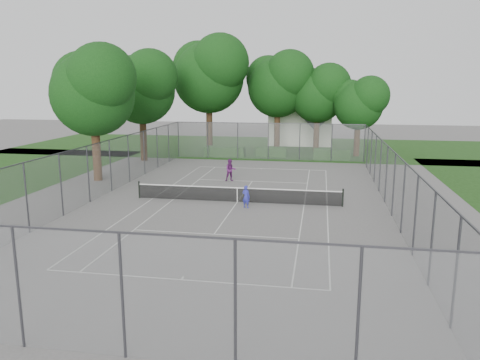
% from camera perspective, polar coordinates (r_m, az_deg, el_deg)
% --- Properties ---
extents(ground, '(120.00, 120.00, 0.00)m').
position_cam_1_polar(ground, '(28.98, -0.34, -2.72)').
color(ground, '#615E5C').
rests_on(ground, ground).
extents(grass_far, '(60.00, 20.00, 0.00)m').
position_cam_1_polar(grass_far, '(54.34, 4.52, 4.01)').
color(grass_far, '#1A3E11').
rests_on(grass_far, ground).
extents(court_markings, '(11.03, 23.83, 0.01)m').
position_cam_1_polar(court_markings, '(28.98, -0.34, -2.71)').
color(court_markings, silver).
rests_on(court_markings, ground).
extents(tennis_net, '(12.87, 0.10, 1.10)m').
position_cam_1_polar(tennis_net, '(28.86, -0.34, -1.73)').
color(tennis_net, black).
rests_on(tennis_net, ground).
extents(perimeter_fence, '(18.08, 34.08, 3.52)m').
position_cam_1_polar(perimeter_fence, '(28.59, -0.34, 0.80)').
color(perimeter_fence, '#38383D').
rests_on(perimeter_fence, ground).
extents(tree_far_left, '(8.53, 7.79, 12.27)m').
position_cam_1_polar(tree_far_left, '(50.27, -3.74, 13.04)').
color(tree_far_left, '#382314').
rests_on(tree_far_left, ground).
extents(tree_far_midleft, '(7.47, 6.82, 10.74)m').
position_cam_1_polar(tree_far_midleft, '(51.37, 4.73, 11.82)').
color(tree_far_midleft, '#382314').
rests_on(tree_far_midleft, ground).
extents(tree_far_midright, '(6.49, 5.93, 9.33)m').
position_cam_1_polar(tree_far_midright, '(50.68, 9.56, 10.61)').
color(tree_far_midright, '#382314').
rests_on(tree_far_midright, ground).
extents(tree_far_right, '(5.56, 5.08, 8.00)m').
position_cam_1_polar(tree_far_right, '(48.41, 14.37, 9.28)').
color(tree_far_right, '#382314').
rests_on(tree_far_right, ground).
extents(tree_side_back, '(7.18, 6.56, 10.33)m').
position_cam_1_polar(tree_side_back, '(45.15, -11.88, 11.28)').
color(tree_side_back, '#382314').
rests_on(tree_side_back, ground).
extents(tree_side_front, '(7.02, 6.41, 10.09)m').
position_cam_1_polar(tree_side_front, '(36.37, -17.46, 10.71)').
color(tree_side_front, '#382314').
rests_on(tree_side_front, ground).
extents(hedge_left, '(4.05, 1.21, 1.01)m').
position_cam_1_polar(hedge_left, '(47.08, -1.88, 3.48)').
color(hedge_left, '#1E4817').
rests_on(hedge_left, ground).
extents(hedge_mid, '(3.07, 0.88, 0.96)m').
position_cam_1_polar(hedge_mid, '(47.20, 3.84, 3.45)').
color(hedge_mid, '#1E4817').
rests_on(hedge_mid, ground).
extents(hedge_right, '(3.45, 1.26, 1.03)m').
position_cam_1_polar(hedge_right, '(46.05, 11.10, 3.10)').
color(hedge_right, '#1E4817').
rests_on(hedge_right, ground).
extents(house, '(7.33, 5.68, 9.13)m').
position_cam_1_polar(house, '(57.42, 7.42, 8.04)').
color(house, white).
rests_on(house, ground).
extents(girl_player, '(0.58, 0.49, 1.35)m').
position_cam_1_polar(girl_player, '(27.55, 0.74, -2.03)').
color(girl_player, '#2C2FA8').
rests_on(girl_player, ground).
extents(woman_player, '(0.98, 0.87, 1.68)m').
position_cam_1_polar(woman_player, '(35.08, -1.17, 1.22)').
color(woman_player, '#632165').
rests_on(woman_player, ground).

